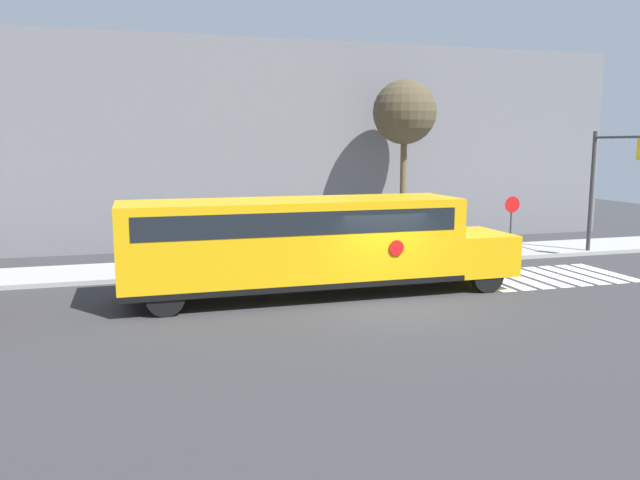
% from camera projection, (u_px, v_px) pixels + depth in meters
% --- Properties ---
extents(ground_plane, '(60.00, 60.00, 0.00)m').
position_uv_depth(ground_plane, '(390.00, 305.00, 17.41)').
color(ground_plane, '#333335').
extents(sidewalk_strip, '(44.00, 3.00, 0.15)m').
position_uv_depth(sidewalk_strip, '(323.00, 261.00, 23.56)').
color(sidewalk_strip, '#9E9E99').
rests_on(sidewalk_strip, ground).
extents(building_backdrop, '(32.00, 4.00, 8.91)m').
position_uv_depth(building_backdrop, '(283.00, 144.00, 29.06)').
color(building_backdrop, slate).
rests_on(building_backdrop, ground).
extents(crosswalk_stripes, '(5.40, 3.20, 0.01)m').
position_uv_depth(crosswalk_stripes, '(547.00, 276.00, 21.15)').
color(crosswalk_stripes, white).
rests_on(crosswalk_stripes, ground).
extents(school_bus, '(11.74, 2.57, 2.87)m').
position_uv_depth(school_bus, '(307.00, 240.00, 18.21)').
color(school_bus, '#EAA80F').
rests_on(school_bus, ground).
extents(stop_sign, '(0.64, 0.10, 2.42)m').
position_uv_depth(stop_sign, '(511.00, 218.00, 24.64)').
color(stop_sign, '#38383A').
rests_on(stop_sign, ground).
extents(traffic_light, '(0.28, 2.74, 4.97)m').
position_uv_depth(traffic_light, '(609.00, 175.00, 24.22)').
color(traffic_light, '#38383A').
rests_on(traffic_light, ground).
extents(tree_near_sidewalk, '(2.69, 2.69, 7.14)m').
position_uv_depth(tree_near_sidewalk, '(404.00, 114.00, 26.27)').
color(tree_near_sidewalk, brown).
rests_on(tree_near_sidewalk, ground).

